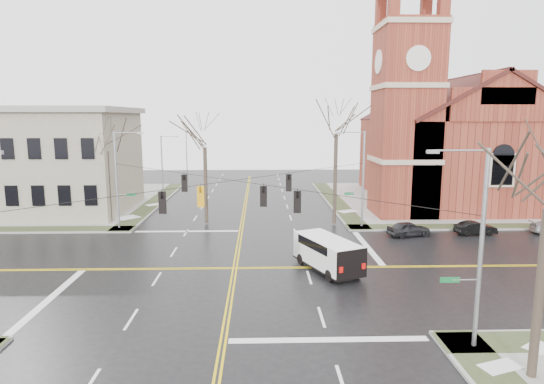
{
  "coord_description": "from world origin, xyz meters",
  "views": [
    {
      "loc": [
        1.76,
        -30.53,
        10.45
      ],
      "look_at": [
        2.76,
        6.0,
        4.4
      ],
      "focal_mm": 30.0,
      "sensor_mm": 36.0,
      "label": 1
    }
  ],
  "objects_px": {
    "church": "(447,134)",
    "streetlight_north_a": "(163,164)",
    "signal_pole_nw": "(118,177)",
    "tree_nw_near": "(205,142)",
    "signal_pole_ne": "(361,176)",
    "streetlight_north_b": "(187,152)",
    "parked_car_a": "(409,229)",
    "cargo_van": "(326,251)",
    "tree_nw_far": "(106,146)",
    "signal_pole_se": "(478,244)",
    "tree_ne": "(336,127)",
    "parked_car_b": "(476,228)"
  },
  "relations": [
    {
      "from": "parked_car_a",
      "to": "tree_nw_far",
      "type": "relative_size",
      "value": 0.37
    },
    {
      "from": "signal_pole_ne",
      "to": "tree_ne",
      "type": "relative_size",
      "value": 0.69
    },
    {
      "from": "signal_pole_ne",
      "to": "signal_pole_se",
      "type": "relative_size",
      "value": 1.0
    },
    {
      "from": "signal_pole_se",
      "to": "tree_nw_far",
      "type": "bearing_deg",
      "value": 133.72
    },
    {
      "from": "signal_pole_nw",
      "to": "tree_nw_far",
      "type": "bearing_deg",
      "value": 125.1
    },
    {
      "from": "church",
      "to": "streetlight_north_a",
      "type": "height_order",
      "value": "church"
    },
    {
      "from": "signal_pole_ne",
      "to": "streetlight_north_b",
      "type": "xyz_separation_m",
      "value": [
        -21.97,
        36.5,
        -0.48
      ]
    },
    {
      "from": "tree_nw_near",
      "to": "parked_car_a",
      "type": "bearing_deg",
      "value": -15.22
    },
    {
      "from": "church",
      "to": "signal_pole_nw",
      "type": "distance_m",
      "value": 38.61
    },
    {
      "from": "tree_nw_near",
      "to": "tree_nw_far",
      "type": "bearing_deg",
      "value": 175.51
    },
    {
      "from": "streetlight_north_a",
      "to": "cargo_van",
      "type": "relative_size",
      "value": 1.28
    },
    {
      "from": "tree_nw_far",
      "to": "tree_ne",
      "type": "bearing_deg",
      "value": -3.39
    },
    {
      "from": "signal_pole_ne",
      "to": "parked_car_b",
      "type": "height_order",
      "value": "signal_pole_ne"
    },
    {
      "from": "signal_pole_se",
      "to": "tree_nw_near",
      "type": "bearing_deg",
      "value": 120.85
    },
    {
      "from": "church",
      "to": "tree_nw_near",
      "type": "bearing_deg",
      "value": -157.89
    },
    {
      "from": "streetlight_north_a",
      "to": "tree_ne",
      "type": "relative_size",
      "value": 0.61
    },
    {
      "from": "cargo_van",
      "to": "tree_nw_far",
      "type": "relative_size",
      "value": 0.6
    },
    {
      "from": "signal_pole_se",
      "to": "parked_car_a",
      "type": "height_order",
      "value": "signal_pole_se"
    },
    {
      "from": "parked_car_b",
      "to": "tree_nw_far",
      "type": "relative_size",
      "value": 0.35
    },
    {
      "from": "church",
      "to": "signal_pole_se",
      "type": "height_order",
      "value": "church"
    },
    {
      "from": "signal_pole_ne",
      "to": "tree_nw_far",
      "type": "height_order",
      "value": "tree_nw_far"
    },
    {
      "from": "signal_pole_nw",
      "to": "streetlight_north_a",
      "type": "xyz_separation_m",
      "value": [
        0.67,
        16.5,
        -0.48
      ]
    },
    {
      "from": "tree_nw_far",
      "to": "tree_nw_near",
      "type": "xyz_separation_m",
      "value": [
        9.63,
        -0.76,
        0.42
      ]
    },
    {
      "from": "parked_car_b",
      "to": "tree_nw_near",
      "type": "xyz_separation_m",
      "value": [
        -24.63,
        4.69,
        7.46
      ]
    },
    {
      "from": "signal_pole_ne",
      "to": "signal_pole_nw",
      "type": "distance_m",
      "value": 22.64
    },
    {
      "from": "signal_pole_ne",
      "to": "signal_pole_se",
      "type": "height_order",
      "value": "same"
    },
    {
      "from": "parked_car_b",
      "to": "tree_nw_far",
      "type": "distance_m",
      "value": 35.39
    },
    {
      "from": "signal_pole_se",
      "to": "tree_ne",
      "type": "xyz_separation_m",
      "value": [
        -2.26,
        24.24,
        4.53
      ]
    },
    {
      "from": "tree_ne",
      "to": "signal_pole_nw",
      "type": "bearing_deg",
      "value": -176.51
    },
    {
      "from": "cargo_van",
      "to": "parked_car_b",
      "type": "height_order",
      "value": "cargo_van"
    },
    {
      "from": "signal_pole_se",
      "to": "tree_nw_near",
      "type": "relative_size",
      "value": 0.81
    },
    {
      "from": "church",
      "to": "streetlight_north_a",
      "type": "distance_m",
      "value": 35.78
    },
    {
      "from": "signal_pole_se",
      "to": "cargo_van",
      "type": "bearing_deg",
      "value": 114.41
    },
    {
      "from": "church",
      "to": "tree_nw_near",
      "type": "height_order",
      "value": "church"
    },
    {
      "from": "tree_nw_near",
      "to": "signal_pole_nw",
      "type": "bearing_deg",
      "value": -167.03
    },
    {
      "from": "streetlight_north_a",
      "to": "parked_car_a",
      "type": "xyz_separation_m",
      "value": [
        25.61,
        -19.72,
        -3.81
      ]
    },
    {
      "from": "signal_pole_nw",
      "to": "parked_car_b",
      "type": "relative_size",
      "value": 2.47
    },
    {
      "from": "signal_pole_nw",
      "to": "tree_nw_far",
      "type": "relative_size",
      "value": 0.85
    },
    {
      "from": "streetlight_north_a",
      "to": "parked_car_a",
      "type": "relative_size",
      "value": 2.08
    },
    {
      "from": "streetlight_north_a",
      "to": "tree_nw_near",
      "type": "relative_size",
      "value": 0.72
    },
    {
      "from": "cargo_van",
      "to": "signal_pole_ne",
      "type": "bearing_deg",
      "value": 43.75
    },
    {
      "from": "signal_pole_se",
      "to": "tree_nw_far",
      "type": "xyz_separation_m",
      "value": [
        -24.44,
        25.56,
        2.68
      ]
    },
    {
      "from": "streetlight_north_a",
      "to": "streetlight_north_b",
      "type": "height_order",
      "value": "same"
    },
    {
      "from": "church",
      "to": "cargo_van",
      "type": "height_order",
      "value": "church"
    },
    {
      "from": "parked_car_a",
      "to": "tree_ne",
      "type": "relative_size",
      "value": 0.29
    },
    {
      "from": "signal_pole_ne",
      "to": "parked_car_b",
      "type": "xyz_separation_m",
      "value": [
        9.81,
        -2.89,
        -4.35
      ]
    },
    {
      "from": "signal_pole_ne",
      "to": "parked_car_a",
      "type": "relative_size",
      "value": 2.34
    },
    {
      "from": "cargo_van",
      "to": "tree_nw_far",
      "type": "bearing_deg",
      "value": 119.87
    },
    {
      "from": "church",
      "to": "signal_pole_nw",
      "type": "height_order",
      "value": "church"
    },
    {
      "from": "tree_nw_far",
      "to": "tree_nw_near",
      "type": "distance_m",
      "value": 9.66
    }
  ]
}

